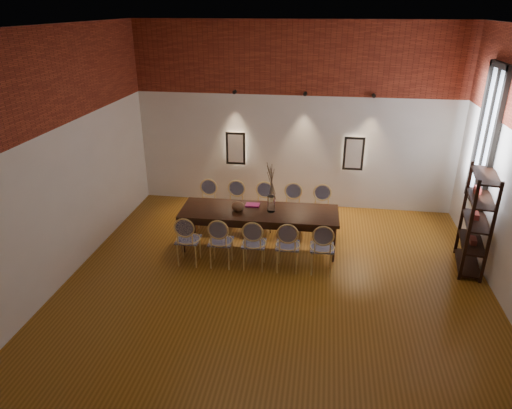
# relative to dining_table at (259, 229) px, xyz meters

# --- Properties ---
(floor) EXTENTS (7.00, 7.00, 0.02)m
(floor) POSITION_rel_dining_table_xyz_m (0.46, -1.37, -0.39)
(floor) COLOR brown
(floor) RESTS_ON ground
(ceiling) EXTENTS (7.00, 7.00, 0.02)m
(ceiling) POSITION_rel_dining_table_xyz_m (0.46, -1.37, 3.63)
(ceiling) COLOR silver
(ceiling) RESTS_ON ground
(wall_back) EXTENTS (7.00, 0.10, 4.00)m
(wall_back) POSITION_rel_dining_table_xyz_m (0.46, 2.18, 1.62)
(wall_back) COLOR silver
(wall_back) RESTS_ON ground
(wall_front) EXTENTS (7.00, 0.10, 4.00)m
(wall_front) POSITION_rel_dining_table_xyz_m (0.46, -4.92, 1.62)
(wall_front) COLOR silver
(wall_front) RESTS_ON ground
(wall_left) EXTENTS (0.10, 7.00, 4.00)m
(wall_left) POSITION_rel_dining_table_xyz_m (-3.09, -1.37, 1.62)
(wall_left) COLOR silver
(wall_left) RESTS_ON ground
(brick_band_back) EXTENTS (7.00, 0.02, 1.50)m
(brick_band_back) POSITION_rel_dining_table_xyz_m (0.46, 2.11, 2.88)
(brick_band_back) COLOR maroon
(brick_band_back) RESTS_ON ground
(brick_band_front) EXTENTS (7.00, 0.02, 1.50)m
(brick_band_front) POSITION_rel_dining_table_xyz_m (0.46, -4.85, 2.88)
(brick_band_front) COLOR maroon
(brick_band_front) RESTS_ON ground
(brick_band_left) EXTENTS (0.02, 7.00, 1.50)m
(brick_band_left) POSITION_rel_dining_table_xyz_m (-3.02, -1.37, 2.88)
(brick_band_left) COLOR maroon
(brick_band_left) RESTS_ON ground
(niche_left) EXTENTS (0.36, 0.06, 0.66)m
(niche_left) POSITION_rel_dining_table_xyz_m (-0.84, 2.08, 0.93)
(niche_left) COLOR #FFEAC6
(niche_left) RESTS_ON wall_back
(niche_right) EXTENTS (0.36, 0.06, 0.66)m
(niche_right) POSITION_rel_dining_table_xyz_m (1.76, 2.08, 0.93)
(niche_right) COLOR #FFEAC6
(niche_right) RESTS_ON wall_back
(spot_fixture_left) EXTENTS (0.08, 0.10, 0.08)m
(spot_fixture_left) POSITION_rel_dining_table_xyz_m (-0.84, 2.05, 2.17)
(spot_fixture_left) COLOR black
(spot_fixture_left) RESTS_ON wall_back
(spot_fixture_mid) EXTENTS (0.08, 0.10, 0.08)m
(spot_fixture_mid) POSITION_rel_dining_table_xyz_m (0.66, 2.05, 2.17)
(spot_fixture_mid) COLOR black
(spot_fixture_mid) RESTS_ON wall_back
(spot_fixture_right) EXTENTS (0.08, 0.10, 0.08)m
(spot_fixture_right) POSITION_rel_dining_table_xyz_m (2.06, 2.05, 2.17)
(spot_fixture_right) COLOR black
(spot_fixture_right) RESTS_ON wall_back
(window_glass) EXTENTS (0.02, 0.78, 2.38)m
(window_glass) POSITION_rel_dining_table_xyz_m (3.92, 0.63, 1.77)
(window_glass) COLOR silver
(window_glass) RESTS_ON wall_right
(window_frame) EXTENTS (0.08, 0.90, 2.50)m
(window_frame) POSITION_rel_dining_table_xyz_m (3.90, 0.63, 1.77)
(window_frame) COLOR black
(window_frame) RESTS_ON wall_right
(window_mullion) EXTENTS (0.06, 0.06, 2.40)m
(window_mullion) POSITION_rel_dining_table_xyz_m (3.90, 0.63, 1.77)
(window_mullion) COLOR black
(window_mullion) RESTS_ON wall_right
(dining_table) EXTENTS (2.95, 1.02, 0.75)m
(dining_table) POSITION_rel_dining_table_xyz_m (0.00, 0.00, 0.00)
(dining_table) COLOR #33190D
(dining_table) RESTS_ON floor
(chair_near_a) EXTENTS (0.45, 0.45, 0.94)m
(chair_near_a) POSITION_rel_dining_table_xyz_m (-1.15, -0.78, 0.09)
(chair_near_a) COLOR #E6C470
(chair_near_a) RESTS_ON floor
(chair_near_b) EXTENTS (0.45, 0.45, 0.94)m
(chair_near_b) POSITION_rel_dining_table_xyz_m (-0.57, -0.76, 0.09)
(chair_near_b) COLOR #E6C470
(chair_near_b) RESTS_ON floor
(chair_near_c) EXTENTS (0.45, 0.45, 0.94)m
(chair_near_c) POSITION_rel_dining_table_xyz_m (0.02, -0.75, 0.09)
(chair_near_c) COLOR #E6C470
(chair_near_c) RESTS_ON floor
(chair_near_d) EXTENTS (0.45, 0.45, 0.94)m
(chair_near_d) POSITION_rel_dining_table_xyz_m (0.60, -0.73, 0.09)
(chair_near_d) COLOR #E6C470
(chair_near_d) RESTS_ON floor
(chair_near_e) EXTENTS (0.45, 0.45, 0.94)m
(chair_near_e) POSITION_rel_dining_table_xyz_m (1.19, -0.72, 0.09)
(chair_near_e) COLOR #E6C470
(chair_near_e) RESTS_ON floor
(chair_far_a) EXTENTS (0.45, 0.45, 0.94)m
(chair_far_a) POSITION_rel_dining_table_xyz_m (-1.19, 0.72, 0.09)
(chair_far_a) COLOR #E6C470
(chair_far_a) RESTS_ON floor
(chair_far_b) EXTENTS (0.45, 0.45, 0.94)m
(chair_far_b) POSITION_rel_dining_table_xyz_m (-0.60, 0.73, 0.09)
(chair_far_b) COLOR #E6C470
(chair_far_b) RESTS_ON floor
(chair_far_c) EXTENTS (0.45, 0.45, 0.94)m
(chair_far_c) POSITION_rel_dining_table_xyz_m (-0.02, 0.75, 0.09)
(chair_far_c) COLOR #E6C470
(chair_far_c) RESTS_ON floor
(chair_far_d) EXTENTS (0.45, 0.45, 0.94)m
(chair_far_d) POSITION_rel_dining_table_xyz_m (0.57, 0.76, 0.09)
(chair_far_d) COLOR #E6C470
(chair_far_d) RESTS_ON floor
(chair_far_e) EXTENTS (0.45, 0.45, 0.94)m
(chair_far_e) POSITION_rel_dining_table_xyz_m (1.15, 0.78, 0.09)
(chair_far_e) COLOR #E6C470
(chair_far_e) RESTS_ON floor
(vase) EXTENTS (0.14, 0.14, 0.30)m
(vase) POSITION_rel_dining_table_xyz_m (0.22, 0.01, 0.53)
(vase) COLOR silver
(vase) RESTS_ON dining_table
(dried_branches) EXTENTS (0.50, 0.50, 0.70)m
(dried_branches) POSITION_rel_dining_table_xyz_m (0.22, 0.01, 0.98)
(dried_branches) COLOR brown
(dried_branches) RESTS_ON vase
(bowl) EXTENTS (0.24, 0.24, 0.18)m
(bowl) POSITION_rel_dining_table_xyz_m (-0.39, -0.06, 0.46)
(bowl) COLOR brown
(bowl) RESTS_ON dining_table
(book) EXTENTS (0.26, 0.19, 0.03)m
(book) POSITION_rel_dining_table_xyz_m (-0.16, 0.20, 0.39)
(book) COLOR #9C1A60
(book) RESTS_ON dining_table
(shelving_rack) EXTENTS (0.53, 1.05, 1.80)m
(shelving_rack) POSITION_rel_dining_table_xyz_m (3.74, -0.19, 0.53)
(shelving_rack) COLOR black
(shelving_rack) RESTS_ON floor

